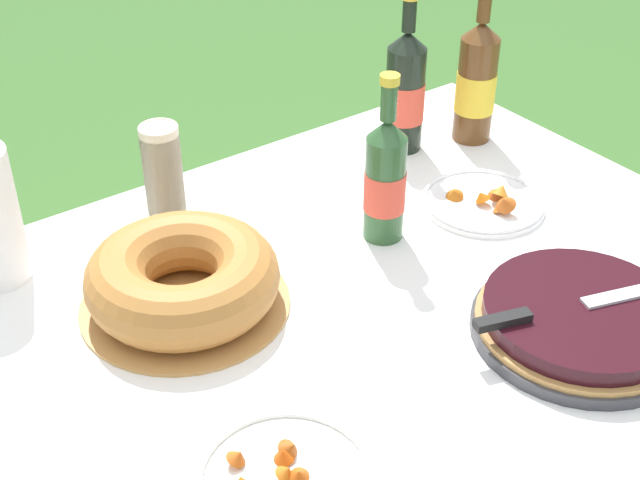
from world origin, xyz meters
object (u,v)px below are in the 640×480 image
snack_plate_near (484,201)px  snack_plate_left (286,480)px  cider_bottle_green (385,179)px  cider_bottle_amber (476,82)px  serving_knife (568,306)px  juice_bottle_red (405,92)px  bundt_cake (183,279)px  cup_stack (163,173)px  berry_tart (581,320)px

snack_plate_near → snack_plate_left: 0.77m
cider_bottle_green → cider_bottle_amber: size_ratio=0.92×
serving_knife → snack_plate_near: bearing=80.6°
serving_knife → juice_bottle_red: size_ratio=1.08×
bundt_cake → snack_plate_near: bundt_cake is taller
cup_stack → snack_plate_left: 0.69m
cider_bottle_green → snack_plate_left: cider_bottle_green is taller
cup_stack → cider_bottle_amber: size_ratio=0.55×
cup_stack → cider_bottle_amber: 0.69m
cup_stack → juice_bottle_red: (0.53, -0.05, 0.03)m
juice_bottle_red → cup_stack: bearing=174.7°
cider_bottle_green → bundt_cake: bearing=175.6°
juice_bottle_red → snack_plate_left: juice_bottle_red is taller
bundt_cake → berry_tart: bearing=-42.6°
bundt_cake → snack_plate_near: 0.62m
cider_bottle_amber → snack_plate_left: (-0.86, -0.56, -0.12)m
snack_plate_near → cider_bottle_green: bearing=170.4°
cider_bottle_amber → serving_knife: bearing=-121.9°
serving_knife → cider_bottle_green: cider_bottle_green is taller
snack_plate_left → cider_bottle_amber: bearing=32.8°
berry_tart → cup_stack: 0.77m
snack_plate_left → serving_knife: bearing=-1.3°
bundt_cake → cider_bottle_amber: cider_bottle_amber is taller
juice_bottle_red → snack_plate_near: bearing=-95.8°
serving_knife → cider_bottle_amber: (0.35, 0.57, 0.07)m
serving_knife → cup_stack: cup_stack is taller
bundt_cake → snack_plate_left: 0.41m
cup_stack → berry_tart: bearing=-62.4°
bundt_cake → cider_bottle_green: bearing=-4.4°
cup_stack → cider_bottle_amber: cider_bottle_amber is taller
juice_bottle_red → cider_bottle_green: bearing=-136.2°
berry_tart → snack_plate_near: (0.15, 0.36, -0.02)m
bundt_cake → cider_bottle_green: 0.40m
snack_plate_near → snack_plate_left: (-0.69, -0.34, 0.00)m
berry_tart → cup_stack: size_ratio=1.79×
cup_stack → snack_plate_near: size_ratio=0.80×
serving_knife → cup_stack: (-0.33, 0.67, 0.03)m
berry_tart → cup_stack: bearing=117.6°
serving_knife → snack_plate_near: serving_knife is taller
juice_bottle_red → serving_knife: bearing=-108.2°
juice_bottle_red → bundt_cake: bearing=-162.0°
juice_bottle_red → snack_plate_near: juice_bottle_red is taller
cup_stack → snack_plate_left: size_ratio=0.81×
snack_plate_near → cup_stack: bearing=147.4°
cider_bottle_amber → cider_bottle_green: bearing=-155.4°
berry_tart → snack_plate_left: 0.54m
cider_bottle_green → cider_bottle_amber: cider_bottle_amber is taller
serving_knife → snack_plate_left: size_ratio=1.56×
berry_tart → cup_stack: cup_stack is taller
serving_knife → snack_plate_left: 0.51m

